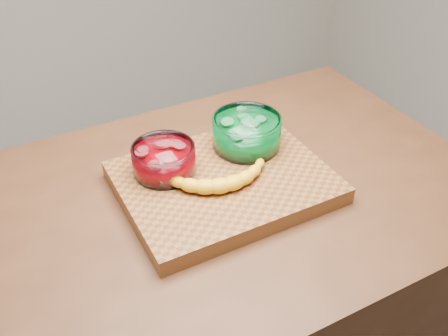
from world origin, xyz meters
name	(u,v)px	position (x,y,z in m)	size (l,w,h in m)	color
counter	(224,313)	(0.00, 0.00, 0.45)	(1.20, 0.80, 0.90)	#482815
cutting_board	(224,182)	(0.00, 0.00, 0.92)	(0.45, 0.35, 0.04)	brown
bowl_red	(164,160)	(-0.11, 0.07, 0.97)	(0.14, 0.14, 0.07)	white
bowl_green	(247,133)	(0.10, 0.08, 0.98)	(0.16, 0.16, 0.08)	white
banana	(218,174)	(-0.02, -0.01, 0.96)	(0.26, 0.15, 0.04)	gold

